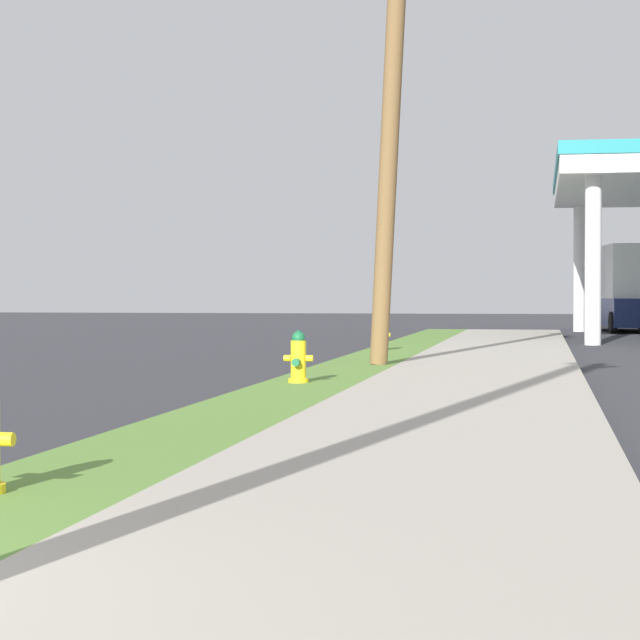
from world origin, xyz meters
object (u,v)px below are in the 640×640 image
fire_hydrant_third (381,336)px  truck_navy_at_forecourt (629,291)px  fire_hydrant_second (298,360)px  utility_pole_midground (392,101)px

fire_hydrant_third → truck_navy_at_forecourt: 19.98m
fire_hydrant_second → utility_pole_midground: utility_pole_midground is taller
fire_hydrant_third → utility_pole_midground: (0.96, -6.07, 4.28)m
utility_pole_midground → fire_hydrant_second: bearing=-102.1°
fire_hydrant_second → utility_pole_midground: 5.92m
fire_hydrant_second → truck_navy_at_forecourt: 29.63m
fire_hydrant_second → truck_navy_at_forecourt: (6.56, 28.88, 1.04)m
fire_hydrant_third → truck_navy_at_forecourt: truck_navy_at_forecourt is taller
fire_hydrant_third → truck_navy_at_forecourt: (6.66, 18.81, 1.04)m
fire_hydrant_third → fire_hydrant_second: bearing=-89.4°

